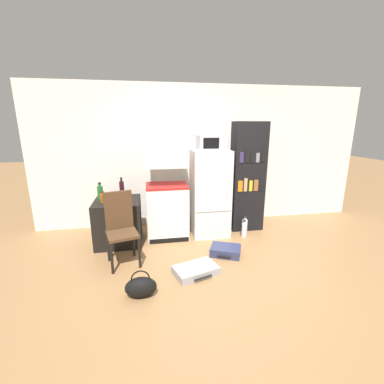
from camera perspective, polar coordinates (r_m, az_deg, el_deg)
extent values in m
plane|color=olive|center=(3.59, 6.49, -17.59)|extent=(24.00, 24.00, 0.00)
cube|color=white|center=(5.06, 2.73, 7.98)|extent=(6.40, 0.10, 2.64)
cube|color=black|center=(4.45, -16.00, -6.27)|extent=(0.73, 0.72, 0.73)
cube|color=white|center=(4.48, -5.48, -4.39)|extent=(0.69, 0.56, 0.90)
cube|color=#B21E1E|center=(4.35, -5.63, 1.44)|extent=(0.70, 0.57, 0.03)
cube|color=white|center=(4.24, -5.86, 10.11)|extent=(0.69, 0.47, 0.67)
cube|color=black|center=(4.37, -5.05, -10.70)|extent=(0.66, 0.01, 0.08)
cube|color=silver|center=(4.50, 3.99, -0.27)|extent=(0.64, 0.57, 1.50)
cube|color=gray|center=(4.30, 4.85, -4.34)|extent=(0.61, 0.01, 0.01)
cylinder|color=silver|center=(4.21, 7.77, 2.39)|extent=(0.02, 0.02, 0.53)
cube|color=#B7B7BC|center=(4.36, 4.20, 10.94)|extent=(0.45, 0.37, 0.25)
cube|color=black|center=(4.16, 4.30, 10.76)|extent=(0.26, 0.01, 0.17)
cube|color=black|center=(4.78, 12.25, 3.21)|extent=(0.58, 0.32, 1.97)
cube|color=orange|center=(4.59, 10.66, 1.27)|extent=(0.08, 0.01, 0.19)
cube|color=tan|center=(4.62, 11.82, 1.56)|extent=(0.06, 0.01, 0.24)
cube|color=gold|center=(4.66, 12.93, 1.33)|extent=(0.06, 0.01, 0.19)
cube|color=brown|center=(4.70, 14.04, 1.44)|extent=(0.08, 0.01, 0.20)
cube|color=black|center=(4.73, 15.14, 1.68)|extent=(0.07, 0.01, 0.24)
cube|color=#332856|center=(4.50, 10.97, 7.54)|extent=(0.07, 0.01, 0.18)
cube|color=black|center=(4.53, 12.15, 7.74)|extent=(0.08, 0.01, 0.21)
cube|color=black|center=(4.57, 13.29, 7.44)|extent=(0.07, 0.01, 0.17)
cube|color=slate|center=(4.61, 14.42, 7.40)|extent=(0.06, 0.01, 0.16)
cube|color=black|center=(4.65, 15.55, 7.69)|extent=(0.07, 0.01, 0.21)
cylinder|color=silver|center=(4.04, -14.97, -1.88)|extent=(0.07, 0.07, 0.13)
cylinder|color=silver|center=(4.02, -15.04, -0.80)|extent=(0.03, 0.03, 0.02)
cylinder|color=black|center=(4.01, -15.06, -0.54)|extent=(0.04, 0.04, 0.01)
cylinder|color=#1E6028|center=(4.42, -19.71, -0.22)|extent=(0.09, 0.09, 0.22)
cylinder|color=#1E6028|center=(4.39, -19.85, 1.46)|extent=(0.04, 0.04, 0.04)
cylinder|color=black|center=(4.38, -19.89, 1.86)|extent=(0.05, 0.05, 0.02)
cylinder|color=black|center=(4.56, -15.33, 0.72)|extent=(0.08, 0.08, 0.25)
cylinder|color=black|center=(4.53, -15.45, 2.53)|extent=(0.03, 0.03, 0.04)
cylinder|color=black|center=(4.52, -15.48, 2.96)|extent=(0.04, 0.04, 0.03)
cylinder|color=brown|center=(4.26, -19.19, -1.31)|extent=(0.09, 0.09, 0.14)
cylinder|color=brown|center=(4.24, -19.28, -0.23)|extent=(0.04, 0.04, 0.03)
cylinder|color=black|center=(4.23, -19.31, 0.03)|extent=(0.05, 0.05, 0.01)
cylinder|color=silver|center=(4.37, -17.28, -1.42)|extent=(0.15, 0.15, 0.04)
cylinder|color=black|center=(3.61, -17.39, -13.96)|extent=(0.04, 0.04, 0.44)
cylinder|color=black|center=(3.66, -11.60, -13.16)|extent=(0.04, 0.04, 0.44)
cylinder|color=black|center=(3.93, -18.12, -11.54)|extent=(0.04, 0.04, 0.44)
cylinder|color=black|center=(3.98, -12.83, -10.85)|extent=(0.04, 0.04, 0.44)
cube|color=#4C331E|center=(3.69, -15.23, -9.03)|extent=(0.49, 0.49, 0.04)
cube|color=#4C331E|center=(3.75, -16.00, -3.89)|extent=(0.38, 0.14, 0.55)
cube|color=#99999E|center=(3.54, 0.84, -16.98)|extent=(0.64, 0.51, 0.10)
cylinder|color=black|center=(3.40, 2.52, -18.51)|extent=(0.25, 0.10, 0.02)
cube|color=navy|center=(4.02, 7.46, -12.77)|extent=(0.54, 0.48, 0.13)
cylinder|color=black|center=(3.86, 7.11, -14.00)|extent=(0.19, 0.10, 0.02)
ellipsoid|color=black|center=(3.17, -11.29, -20.04)|extent=(0.36, 0.20, 0.24)
torus|color=black|center=(3.11, -11.40, -18.40)|extent=(0.21, 0.02, 0.21)
cylinder|color=silver|center=(4.64, 11.46, -8.31)|extent=(0.08, 0.08, 0.24)
cylinder|color=silver|center=(4.58, 11.55, -6.67)|extent=(0.04, 0.04, 0.04)
cylinder|color=black|center=(4.57, 11.57, -6.27)|extent=(0.04, 0.04, 0.02)
cylinder|color=silver|center=(4.74, 11.62, -7.62)|extent=(0.10, 0.10, 0.27)
cylinder|color=silver|center=(4.69, 11.72, -5.84)|extent=(0.04, 0.04, 0.05)
cylinder|color=black|center=(4.68, 11.75, -5.41)|extent=(0.05, 0.05, 0.03)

